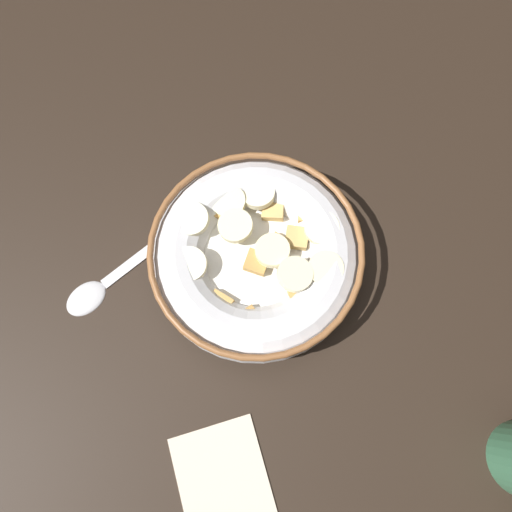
{
  "coord_description": "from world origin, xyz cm",
  "views": [
    {
      "loc": [
        12.76,
        -0.88,
        45.32
      ],
      "look_at": [
        0.0,
        0.0,
        3.0
      ],
      "focal_mm": 33.73,
      "sensor_mm": 36.0,
      "label": 1
    }
  ],
  "objects": [
    {
      "name": "folded_napkin",
      "position": [
        20.82,
        -3.81,
        0.15
      ],
      "size": [
        14.04,
        10.2,
        0.3
      ],
      "primitive_type": "cube",
      "rotation": [
        0.0,
        0.0,
        0.22
      ],
      "color": "beige",
      "rests_on": "ground_plane"
    },
    {
      "name": "spoon",
      "position": [
        1.02,
        -14.86,
        0.34
      ],
      "size": [
        10.17,
        12.85,
        0.8
      ],
      "color": "silver",
      "rests_on": "ground_plane"
    },
    {
      "name": "cereal_bowl",
      "position": [
        -0.03,
        0.01,
        2.76
      ],
      "size": [
        19.39,
        19.39,
        5.43
      ],
      "color": "silver",
      "rests_on": "ground_plane"
    },
    {
      "name": "ground_plane",
      "position": [
        0.0,
        0.0,
        -1.0
      ],
      "size": [
        124.51,
        124.51,
        2.0
      ],
      "primitive_type": "cube",
      "color": "black"
    }
  ]
}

